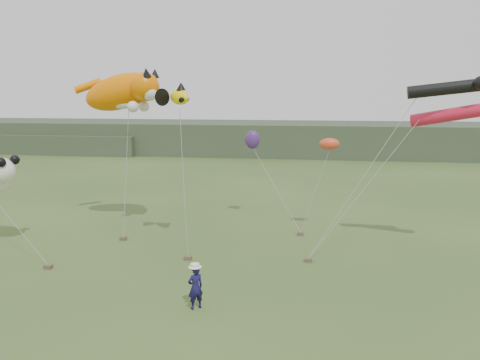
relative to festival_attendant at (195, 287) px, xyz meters
name	(u,v)px	position (x,y,z in m)	size (l,w,h in m)	color
ground	(200,297)	(-0.06, 0.99, -0.82)	(120.00, 120.00, 0.00)	#385123
headland	(254,138)	(-3.17, 45.67, 1.11)	(90.00, 13.00, 4.00)	#2D3D28
festival_attendant	(195,287)	(0.00, 0.00, 0.00)	(0.59, 0.39, 1.63)	#141142
sandbag_anchors	(196,250)	(-1.43, 6.06, -0.73)	(11.93, 6.97, 0.17)	brown
cat_kite	(126,91)	(-6.23, 9.74, 7.06)	(5.61, 3.00, 2.93)	orange
fish_kite	(172,97)	(-2.60, 6.41, 6.80)	(2.33, 1.54, 1.12)	#FFDD04
tube_kites	(453,102)	(10.55, 7.71, 6.55)	(3.83, 2.11, 2.43)	black
misc_kites	(282,141)	(2.44, 11.68, 4.20)	(5.53, 3.17, 1.11)	#DA4223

